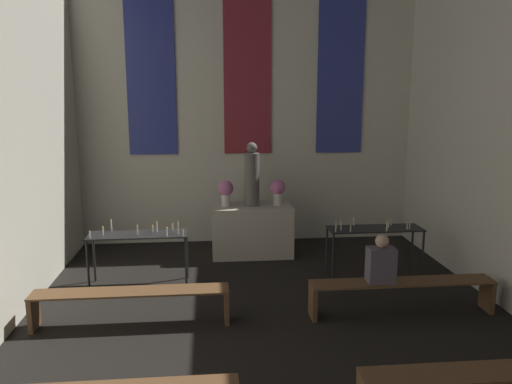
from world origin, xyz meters
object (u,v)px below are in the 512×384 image
flower_vase_left (226,191)px  pew_back_right (402,289)px  pew_third_right (495,382)px  altar (252,230)px  pew_back_left (131,299)px  flower_vase_right (278,190)px  candle_rack_right (375,234)px  statue (252,177)px  candle_rack_left (139,240)px  person_seated (381,262)px

flower_vase_left → pew_back_right: bearing=-50.5°
pew_third_right → altar: bearing=109.8°
pew_third_right → pew_back_left: size_ratio=1.00×
flower_vase_right → candle_rack_right: flower_vase_right is taller
pew_back_left → candle_rack_right: bearing=21.2°
candle_rack_right → pew_third_right: 3.67m
altar → pew_third_right: size_ratio=0.59×
pew_back_right → statue: bearing=123.1°
candle_rack_left → person_seated: 3.65m
altar → flower_vase_left: size_ratio=3.12×
candle_rack_left → candle_rack_right: (3.75, -0.00, -0.00)m
flower_vase_left → candle_rack_left: 1.99m
flower_vase_left → candle_rack_right: (2.35, -1.33, -0.50)m
flower_vase_left → person_seated: size_ratio=0.72×
statue → pew_back_right: size_ratio=0.46×
flower_vase_left → candle_rack_right: 2.75m
flower_vase_left → pew_third_right: (2.27, -4.98, -0.87)m
flower_vase_left → pew_back_left: bearing=-115.6°
altar → pew_back_right: bearing=-56.9°
pew_back_left → pew_back_right: 3.59m
altar → pew_back_right: 3.29m
statue → candle_rack_right: size_ratio=0.76×
candle_rack_left → candle_rack_right: bearing=-0.0°
statue → flower_vase_right: 0.54m
pew_third_right → pew_back_right: (0.00, 2.23, 0.00)m
flower_vase_left → person_seated: bearing=-54.5°
candle_rack_right → pew_third_right: bearing=-91.3°
altar → flower_vase_right: (0.48, 0.00, 0.76)m
candle_rack_left → person_seated: person_seated is taller
pew_third_right → flower_vase_left: bearing=114.5°
altar → pew_back_left: size_ratio=0.59×
pew_third_right → candle_rack_left: bearing=135.1°
statue → pew_back_right: (1.79, -2.75, -1.12)m
candle_rack_left → pew_back_right: (3.67, -1.43, -0.37)m
person_seated → flower_vase_right: bearing=110.1°
pew_back_left → person_seated: person_seated is taller
statue → flower_vase_right: (0.48, 0.00, -0.25)m
altar → flower_vase_right: 0.89m
pew_third_right → person_seated: person_seated is taller
statue → candle_rack_left: (-1.87, -1.33, -0.75)m
candle_rack_right → candle_rack_left: bearing=180.0°
flower_vase_right → pew_back_right: bearing=-64.4°
altar → candle_rack_right: candle_rack_right is taller
flower_vase_right → person_seated: 2.97m
statue → pew_back_left: 3.47m
altar → candle_rack_left: candle_rack_left is taller
pew_back_left → statue: bearing=56.9°
candle_rack_right → pew_third_right: (-0.08, -3.65, -0.37)m
altar → flower_vase_right: flower_vase_right is taller
candle_rack_left → person_seated: size_ratio=2.32×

